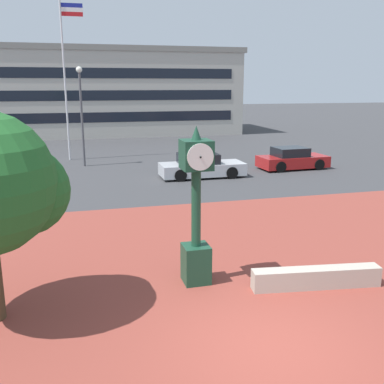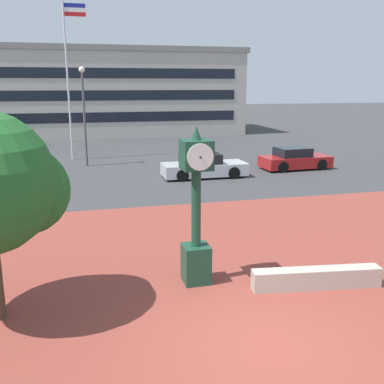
{
  "view_description": "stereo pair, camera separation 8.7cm",
  "coord_description": "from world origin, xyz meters",
  "px_view_note": "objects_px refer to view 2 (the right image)",
  "views": [
    {
      "loc": [
        -3.31,
        -6.88,
        4.87
      ],
      "look_at": [
        -0.78,
        2.96,
        2.38
      ],
      "focal_mm": 41.21,
      "sensor_mm": 36.0,
      "label": 1
    },
    {
      "loc": [
        -3.23,
        -6.9,
        4.87
      ],
      "look_at": [
        -0.78,
        2.96,
        2.38
      ],
      "focal_mm": 41.21,
      "sensor_mm": 36.0,
      "label": 2
    }
  ],
  "objects_px": {
    "civic_building": "(112,92)",
    "flagpole_primary": "(69,72)",
    "car_street_far": "(294,159)",
    "street_lamp_post": "(84,105)",
    "street_clock": "(196,212)",
    "car_street_mid": "(203,167)"
  },
  "relations": [
    {
      "from": "civic_building",
      "to": "flagpole_primary",
      "type": "bearing_deg",
      "value": -102.98
    },
    {
      "from": "car_street_far",
      "to": "street_lamp_post",
      "type": "distance_m",
      "value": 12.91
    },
    {
      "from": "street_clock",
      "to": "civic_building",
      "type": "height_order",
      "value": "civic_building"
    },
    {
      "from": "flagpole_primary",
      "to": "street_lamp_post",
      "type": "distance_m",
      "value": 3.39
    },
    {
      "from": "civic_building",
      "to": "street_lamp_post",
      "type": "xyz_separation_m",
      "value": [
        -2.98,
        -19.0,
        -0.5
      ]
    },
    {
      "from": "car_street_mid",
      "to": "car_street_far",
      "type": "height_order",
      "value": "same"
    },
    {
      "from": "car_street_far",
      "to": "street_lamp_post",
      "type": "bearing_deg",
      "value": -111.7
    },
    {
      "from": "car_street_mid",
      "to": "street_lamp_post",
      "type": "xyz_separation_m",
      "value": [
        -6.04,
        4.97,
        3.08
      ]
    },
    {
      "from": "street_clock",
      "to": "car_street_far",
      "type": "distance_m",
      "value": 16.51
    },
    {
      "from": "street_clock",
      "to": "street_lamp_post",
      "type": "xyz_separation_m",
      "value": [
        -2.42,
        17.44,
        1.8
      ]
    },
    {
      "from": "car_street_far",
      "to": "flagpole_primary",
      "type": "relative_size",
      "value": 0.41
    },
    {
      "from": "street_clock",
      "to": "street_lamp_post",
      "type": "height_order",
      "value": "street_lamp_post"
    },
    {
      "from": "car_street_mid",
      "to": "street_clock",
      "type": "bearing_deg",
      "value": -16.53
    },
    {
      "from": "car_street_mid",
      "to": "street_lamp_post",
      "type": "bearing_deg",
      "value": -129.86
    },
    {
      "from": "car_street_mid",
      "to": "civic_building",
      "type": "bearing_deg",
      "value": -173.1
    },
    {
      "from": "car_street_mid",
      "to": "civic_building",
      "type": "height_order",
      "value": "civic_building"
    },
    {
      "from": "street_clock",
      "to": "flagpole_primary",
      "type": "xyz_separation_m",
      "value": [
        -3.22,
        20.07,
        3.8
      ]
    },
    {
      "from": "car_street_far",
      "to": "flagpole_primary",
      "type": "height_order",
      "value": "flagpole_primary"
    },
    {
      "from": "flagpole_primary",
      "to": "car_street_far",
      "type": "bearing_deg",
      "value": -27.53
    },
    {
      "from": "car_street_mid",
      "to": "civic_building",
      "type": "relative_size",
      "value": 0.18
    },
    {
      "from": "flagpole_primary",
      "to": "street_lamp_post",
      "type": "bearing_deg",
      "value": -73.16
    },
    {
      "from": "car_street_mid",
      "to": "flagpole_primary",
      "type": "distance_m",
      "value": 11.41
    }
  ]
}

